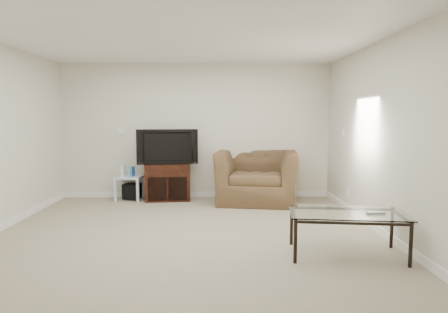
{
  "coord_description": "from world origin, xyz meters",
  "views": [
    {
      "loc": [
        0.37,
        -4.99,
        1.51
      ],
      "look_at": [
        0.5,
        1.2,
        0.9
      ],
      "focal_mm": 32.0,
      "sensor_mm": 36.0,
      "label": 1
    }
  ],
  "objects_px": {
    "television": "(167,146)",
    "recliner": "(257,168)",
    "side_table": "(130,188)",
    "coffee_table": "(346,234)",
    "subwoofer": "(132,191)",
    "tv_stand": "(168,181)"
  },
  "relations": [
    {
      "from": "television",
      "to": "recliner",
      "type": "relative_size",
      "value": 0.72
    },
    {
      "from": "side_table",
      "to": "coffee_table",
      "type": "relative_size",
      "value": 0.37
    },
    {
      "from": "subwoofer",
      "to": "tv_stand",
      "type": "bearing_deg",
      "value": -1.33
    },
    {
      "from": "television",
      "to": "recliner",
      "type": "distance_m",
      "value": 1.66
    },
    {
      "from": "television",
      "to": "subwoofer",
      "type": "height_order",
      "value": "television"
    },
    {
      "from": "television",
      "to": "side_table",
      "type": "height_order",
      "value": "television"
    },
    {
      "from": "recliner",
      "to": "television",
      "type": "bearing_deg",
      "value": -178.35
    },
    {
      "from": "subwoofer",
      "to": "recliner",
      "type": "relative_size",
      "value": 0.2
    },
    {
      "from": "tv_stand",
      "to": "recliner",
      "type": "xyz_separation_m",
      "value": [
        1.61,
        -0.23,
        0.28
      ]
    },
    {
      "from": "recliner",
      "to": "coffee_table",
      "type": "xyz_separation_m",
      "value": [
        0.7,
        -2.8,
        -0.37
      ]
    },
    {
      "from": "side_table",
      "to": "coffee_table",
      "type": "bearing_deg",
      "value": -45.27
    },
    {
      "from": "recliner",
      "to": "coffee_table",
      "type": "distance_m",
      "value": 2.91
    },
    {
      "from": "side_table",
      "to": "coffee_table",
      "type": "xyz_separation_m",
      "value": [
        3.0,
        -3.03,
        0.02
      ]
    },
    {
      "from": "side_table",
      "to": "subwoofer",
      "type": "bearing_deg",
      "value": 27.77
    },
    {
      "from": "coffee_table",
      "to": "television",
      "type": "bearing_deg",
      "value": 127.61
    },
    {
      "from": "side_table",
      "to": "tv_stand",
      "type": "bearing_deg",
      "value": 0.0
    },
    {
      "from": "subwoofer",
      "to": "recliner",
      "type": "height_order",
      "value": "recliner"
    },
    {
      "from": "tv_stand",
      "to": "coffee_table",
      "type": "relative_size",
      "value": 0.65
    },
    {
      "from": "tv_stand",
      "to": "coffee_table",
      "type": "bearing_deg",
      "value": -58.84
    },
    {
      "from": "tv_stand",
      "to": "subwoofer",
      "type": "bearing_deg",
      "value": 172.48
    },
    {
      "from": "television",
      "to": "side_table",
      "type": "xyz_separation_m",
      "value": [
        -0.69,
        0.03,
        -0.76
      ]
    },
    {
      "from": "coffee_table",
      "to": "subwoofer",
      "type": "bearing_deg",
      "value": 134.31
    }
  ]
}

